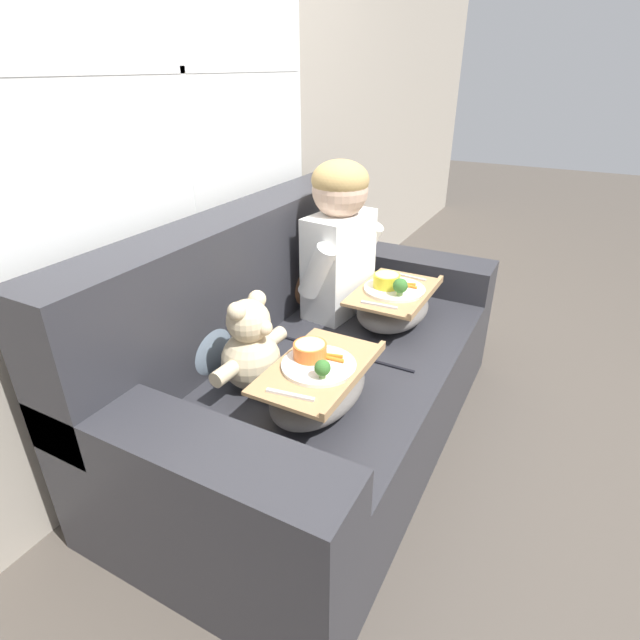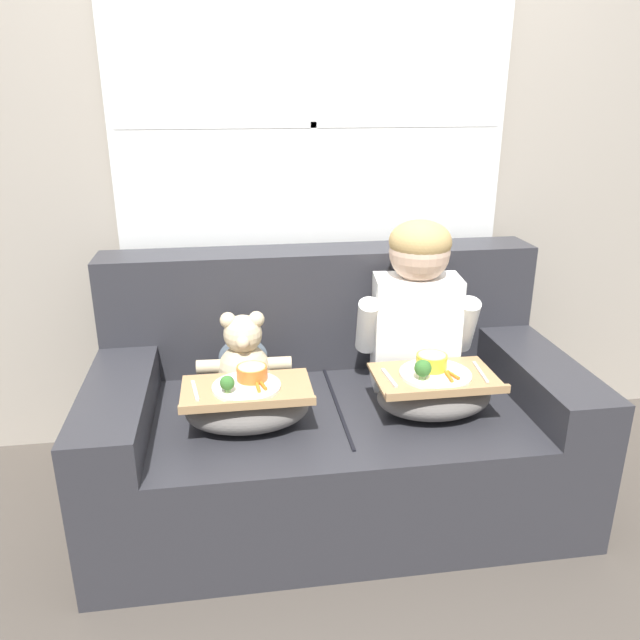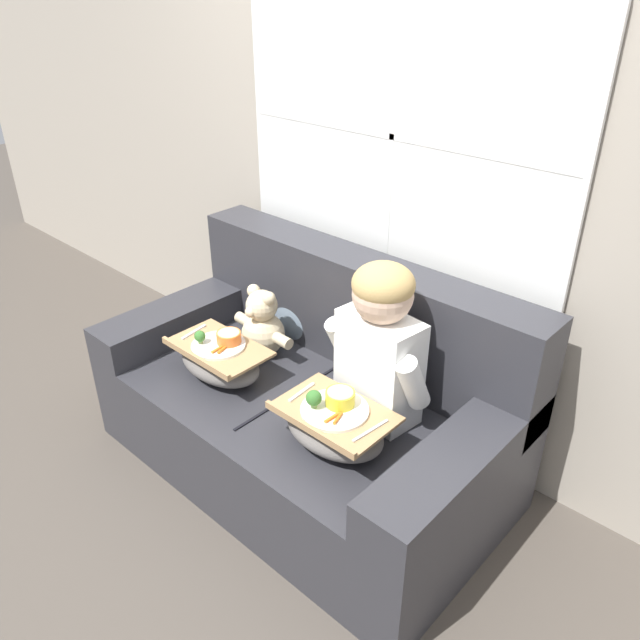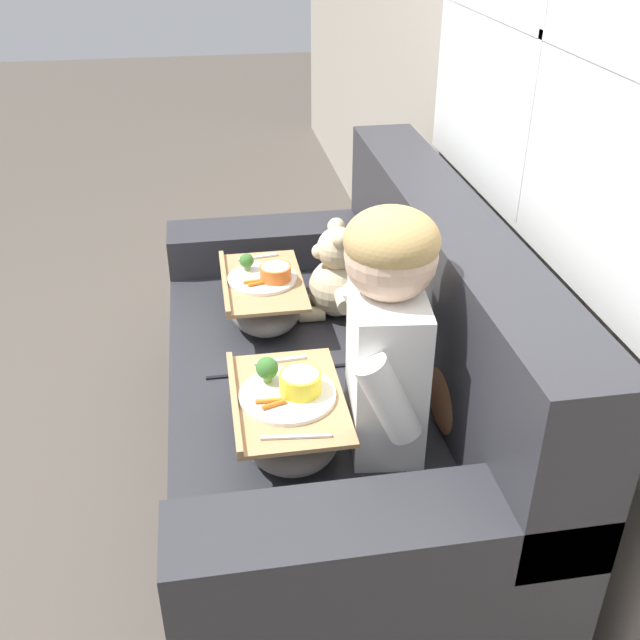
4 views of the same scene
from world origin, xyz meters
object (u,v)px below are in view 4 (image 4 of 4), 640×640
object	(u,v)px
child_figure	(387,319)
teddy_bear	(337,277)
throw_pillow_behind_child	(458,379)
couch	(348,393)
lap_tray_child	(288,416)
lap_tray_teddy	(263,298)
throw_pillow_behind_teddy	(396,269)

from	to	relation	value
child_figure	teddy_bear	bearing A→B (deg)	-179.70
throw_pillow_behind_child	child_figure	xyz separation A→B (m)	(-0.00, -0.20, 0.20)
couch	throw_pillow_behind_child	xyz separation A→B (m)	(0.33, 0.22, 0.26)
lap_tray_child	lap_tray_teddy	distance (m)	0.65
throw_pillow_behind_teddy	lap_tray_child	distance (m)	0.80
couch	child_figure	bearing A→B (deg)	4.23
throw_pillow_behind_child	lap_tray_teddy	world-z (taller)	throw_pillow_behind_child
child_figure	lap_tray_child	distance (m)	0.37
child_figure	teddy_bear	size ratio (longest dim) A/B	1.82
child_figure	lap_tray_child	size ratio (longest dim) A/B	1.52
throw_pillow_behind_child	child_figure	distance (m)	0.29
throw_pillow_behind_child	throw_pillow_behind_teddy	size ratio (longest dim) A/B	1.03
teddy_bear	throw_pillow_behind_teddy	bearing A→B (deg)	89.95
couch	throw_pillow_behind_teddy	bearing A→B (deg)	145.56
teddy_bear	lap_tray_child	world-z (taller)	teddy_bear
throw_pillow_behind_child	lap_tray_child	world-z (taller)	throw_pillow_behind_child
throw_pillow_behind_child	throw_pillow_behind_teddy	xyz separation A→B (m)	(-0.66, 0.00, 0.00)
throw_pillow_behind_teddy	child_figure	bearing A→B (deg)	-17.01
throw_pillow_behind_teddy	throw_pillow_behind_child	bearing A→B (deg)	0.00
couch	lap_tray_teddy	distance (m)	0.44
child_figure	teddy_bear	xyz separation A→B (m)	(-0.66, -0.00, -0.21)
lap_tray_child	lap_tray_teddy	bearing A→B (deg)	179.97
throw_pillow_behind_teddy	child_figure	xyz separation A→B (m)	(0.66, -0.20, 0.20)
teddy_bear	lap_tray_teddy	bearing A→B (deg)	-89.91
child_figure	lap_tray_teddy	distance (m)	0.75
couch	lap_tray_teddy	world-z (taller)	couch
throw_pillow_behind_child	child_figure	world-z (taller)	child_figure
couch	teddy_bear	xyz separation A→B (m)	(-0.33, 0.02, 0.24)
couch	lap_tray_child	bearing A→B (deg)	-34.97
child_figure	lap_tray_child	xyz separation A→B (m)	(-0.00, -0.25, -0.27)
child_figure	lap_tray_teddy	bearing A→B (deg)	-158.92
throw_pillow_behind_child	lap_tray_child	bearing A→B (deg)	-90.11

